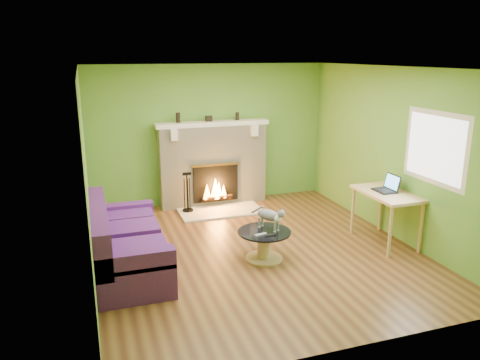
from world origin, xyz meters
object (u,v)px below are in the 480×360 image
object	(u,v)px
coffee_table	(264,243)
cat	(269,218)
sofa	(124,245)
desk	(387,198)

from	to	relation	value
coffee_table	cat	size ratio (longest dim) A/B	1.34
sofa	coffee_table	xyz separation A→B (m)	(1.87, -0.28, -0.11)
desk	sofa	bearing A→B (deg)	175.48
sofa	cat	distance (m)	1.98
cat	desk	bearing A→B (deg)	-32.75
sofa	desk	size ratio (longest dim) A/B	1.86
cat	sofa	bearing A→B (deg)	142.59
cat	coffee_table	bearing A→B (deg)	-178.61
sofa	cat	size ratio (longest dim) A/B	3.67
desk	cat	world-z (taller)	desk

